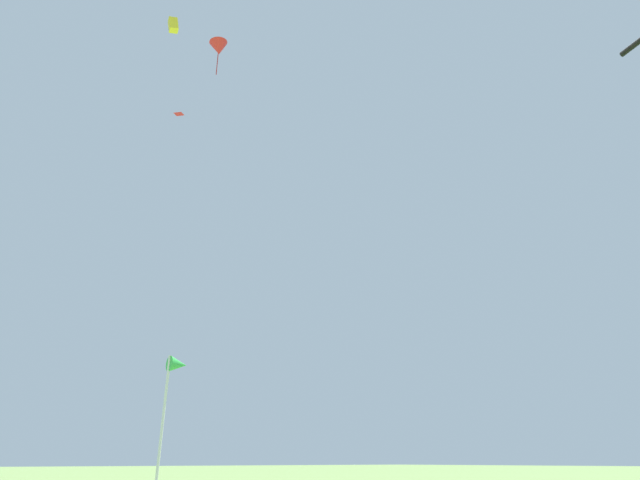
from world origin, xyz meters
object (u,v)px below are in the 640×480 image
(distant_kite_red_high_left, at_px, (219,48))
(marker_flag, at_px, (175,374))
(distant_kite_red_high_right, at_px, (179,114))
(distant_kite_yellow_low_right, at_px, (173,25))

(distant_kite_red_high_left, relative_size, marker_flag, 0.79)
(distant_kite_red_high_right, distance_m, marker_flag, 27.99)
(distant_kite_red_high_right, distance_m, distant_kite_yellow_low_right, 7.36)
(distant_kite_red_high_right, height_order, marker_flag, distant_kite_red_high_right)
(distant_kite_yellow_low_right, xyz_separation_m, marker_flag, (-3.46, -12.81, -19.13))
(distant_kite_red_high_left, distance_m, distant_kite_yellow_low_right, 8.50)
(distant_kite_red_high_right, height_order, distant_kite_yellow_low_right, distant_kite_yellow_low_right)
(distant_kite_yellow_low_right, relative_size, marker_flag, 0.38)
(marker_flag, bearing_deg, distant_kite_yellow_low_right, 74.88)
(distant_kite_red_high_left, xyz_separation_m, distant_kite_yellow_low_right, (0.17, 6.03, 5.99))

